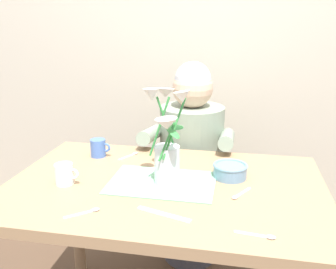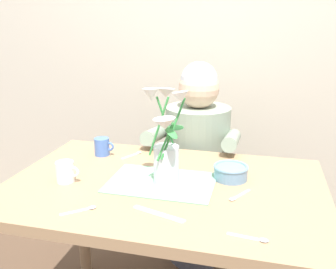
# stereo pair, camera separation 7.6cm
# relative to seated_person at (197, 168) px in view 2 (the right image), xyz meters

# --- Properties ---
(wood_panel_backdrop) EXTENTS (4.00, 0.10, 2.50)m
(wood_panel_backdrop) POSITION_rel_seated_person_xyz_m (-0.02, 0.43, 0.69)
(wood_panel_backdrop) COLOR beige
(wood_panel_backdrop) RESTS_ON ground_plane
(dining_table) EXTENTS (1.20, 0.80, 0.74)m
(dining_table) POSITION_rel_seated_person_xyz_m (-0.02, -0.62, 0.08)
(dining_table) COLOR #9E7A56
(dining_table) RESTS_ON ground_plane
(seated_person) EXTENTS (0.45, 0.47, 1.14)m
(seated_person) POSITION_rel_seated_person_xyz_m (0.00, 0.00, 0.00)
(seated_person) COLOR #4C4C56
(seated_person) RESTS_ON ground_plane
(striped_placemat) EXTENTS (0.40, 0.28, 0.00)m
(striped_placemat) POSITION_rel_seated_person_xyz_m (-0.03, -0.62, 0.18)
(striped_placemat) COLOR #7AB289
(striped_placemat) RESTS_ON dining_table
(flower_vase) EXTENTS (0.19, 0.25, 0.36)m
(flower_vase) POSITION_rel_seated_person_xyz_m (-0.01, -0.62, 0.34)
(flower_vase) COLOR silver
(flower_vase) RESTS_ON dining_table
(ceramic_bowl) EXTENTS (0.14, 0.14, 0.06)m
(ceramic_bowl) POSITION_rel_seated_person_xyz_m (0.22, -0.51, 0.21)
(ceramic_bowl) COLOR #6689A8
(ceramic_bowl) RESTS_ON dining_table
(dinner_knife) EXTENTS (0.19, 0.07, 0.00)m
(dinner_knife) POSITION_rel_seated_person_xyz_m (0.02, -0.85, 0.18)
(dinner_knife) COLOR silver
(dinner_knife) RESTS_ON dining_table
(tea_cup) EXTENTS (0.09, 0.07, 0.08)m
(tea_cup) POSITION_rel_seated_person_xyz_m (-0.39, -0.69, 0.22)
(tea_cup) COLOR silver
(tea_cup) RESTS_ON dining_table
(coffee_cup) EXTENTS (0.09, 0.07, 0.08)m
(coffee_cup) POSITION_rel_seated_person_xyz_m (-0.37, -0.38, 0.22)
(coffee_cup) COLOR #476BB7
(coffee_cup) RESTS_ON dining_table
(spoon_0) EXTENTS (0.10, 0.09, 0.01)m
(spoon_0) POSITION_rel_seated_person_xyz_m (-0.22, -0.88, 0.18)
(spoon_0) COLOR silver
(spoon_0) RESTS_ON dining_table
(spoon_1) EXTENTS (0.12, 0.03, 0.01)m
(spoon_1) POSITION_rel_seated_person_xyz_m (0.33, -0.92, 0.18)
(spoon_1) COLOR silver
(spoon_1) RESTS_ON dining_table
(spoon_2) EXTENTS (0.07, 0.11, 0.01)m
(spoon_2) POSITION_rel_seated_person_xyz_m (-0.23, -0.35, 0.18)
(spoon_2) COLOR silver
(spoon_2) RESTS_ON dining_table
(spoon_3) EXTENTS (0.07, 0.11, 0.01)m
(spoon_3) POSITION_rel_seated_person_xyz_m (0.26, -0.67, 0.18)
(spoon_3) COLOR silver
(spoon_3) RESTS_ON dining_table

